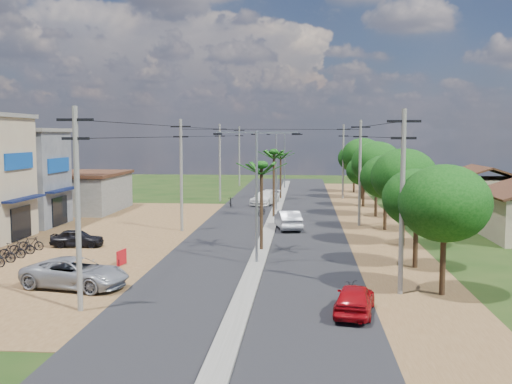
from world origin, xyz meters
TOP-DOWN VIEW (x-y plane):
  - ground at (0.00, 0.00)m, footprint 160.00×160.00m
  - road at (0.00, 15.00)m, footprint 12.00×110.00m
  - median at (0.00, 18.00)m, footprint 1.00×90.00m
  - dirt_lot_west at (-15.00, 8.00)m, footprint 18.00×46.00m
  - dirt_shoulder_east at (8.50, 15.00)m, footprint 5.00×90.00m
  - shophouse_grey at (-21.98, 14.00)m, footprint 9.00×6.40m
  - low_shed at (-21.00, 24.00)m, footprint 10.40×10.40m
  - house_east_far at (21.00, 28.00)m, footprint 7.60×7.50m
  - tree_east_a at (9.50, -6.00)m, footprint 4.40×4.40m
  - tree_east_b at (9.30, 0.00)m, footprint 4.00×4.00m
  - tree_east_c at (9.70, 7.00)m, footprint 4.60×4.60m
  - tree_east_d at (9.40, 14.00)m, footprint 4.20×4.20m
  - tree_east_e at (9.60, 22.00)m, footprint 4.80×4.80m
  - tree_east_f at (9.20, 30.00)m, footprint 3.80×3.80m
  - tree_east_g at (9.80, 38.00)m, footprint 5.00×5.00m
  - tree_east_h at (9.50, 46.00)m, footprint 4.40×4.40m
  - palm_median_near at (0.00, 4.00)m, footprint 2.00×2.00m
  - palm_median_mid at (0.00, 20.00)m, footprint 2.00×2.00m
  - palm_median_far at (0.00, 36.00)m, footprint 2.00×2.00m
  - streetlight_near at (0.00, 0.00)m, footprint 5.10×0.18m
  - streetlight_mid at (0.00, 25.00)m, footprint 5.10×0.18m
  - streetlight_far at (0.00, 50.00)m, footprint 5.10×0.18m
  - utility_pole_w_a at (-7.00, -10.00)m, footprint 1.60×0.24m
  - utility_pole_w_b at (-7.00, 12.00)m, footprint 1.60×0.24m
  - utility_pole_w_c at (-7.00, 34.00)m, footprint 1.60×0.24m
  - utility_pole_w_d at (-7.00, 55.00)m, footprint 1.60×0.24m
  - utility_pole_e_a at (7.50, -6.00)m, footprint 1.60×0.24m
  - utility_pole_e_b at (7.50, 16.00)m, footprint 1.60×0.24m
  - utility_pole_e_c at (7.50, 38.00)m, footprint 1.60×0.24m
  - car_red_near at (5.00, -9.56)m, footprint 2.23×4.15m
  - car_silver_mid at (1.50, 13.55)m, footprint 2.52×5.01m
  - car_white_far at (-1.50, 30.65)m, footprint 3.52×5.56m
  - car_parked_silver at (-8.70, -6.15)m, footprint 5.84×3.59m
  - car_parked_dark at (-12.82, 4.66)m, footprint 3.68×1.71m
  - moto_rider_east at (5.20, -7.87)m, footprint 1.31×1.89m
  - moto_rider_west_a at (-1.20, 21.61)m, footprint 1.11×1.91m
  - moto_rider_west_b at (-5.00, 27.84)m, footprint 0.83×1.87m
  - roadside_sign at (-8.00, -0.78)m, footprint 0.27×1.13m

SIDE VIEW (x-z plane):
  - ground at x=0.00m, z-range 0.00..0.00m
  - dirt_shoulder_east at x=8.50m, z-range 0.00..0.03m
  - dirt_lot_west at x=-15.00m, z-range 0.00..0.04m
  - road at x=0.00m, z-range 0.00..0.04m
  - median at x=0.00m, z-range 0.00..0.18m
  - roadside_sign at x=-8.00m, z-range 0.00..0.94m
  - moto_rider_east at x=5.20m, z-range 0.00..0.94m
  - moto_rider_west_a at x=-1.20m, z-range 0.00..0.95m
  - moto_rider_west_b at x=-5.00m, z-range 0.00..1.09m
  - car_parked_dark at x=-12.82m, z-range 0.00..1.22m
  - car_red_near at x=5.00m, z-range 0.00..1.34m
  - car_white_far at x=-1.50m, z-range 0.00..1.50m
  - car_parked_silver at x=-8.70m, z-range 0.00..1.51m
  - car_silver_mid at x=1.50m, z-range 0.00..1.57m
  - low_shed at x=-21.00m, z-range -0.01..3.94m
  - house_east_far at x=21.00m, z-range 0.09..4.69m
  - tree_east_f at x=9.20m, z-range 1.13..6.64m
  - tree_east_b at x=9.30m, z-range 1.20..7.03m
  - shophouse_grey at x=-21.98m, z-range 0.01..8.31m
  - tree_east_d at x=9.40m, z-range 1.27..7.41m
  - tree_east_a at x=9.50m, z-range 1.30..7.67m
  - tree_east_h at x=9.50m, z-range 1.38..7.90m
  - utility_pole_w_a at x=-7.00m, z-range 0.26..9.26m
  - utility_pole_w_b at x=-7.00m, z-range 0.26..9.26m
  - utility_pole_w_c at x=-7.00m, z-range 0.26..9.26m
  - utility_pole_w_d at x=-7.00m, z-range 0.26..9.26m
  - utility_pole_e_a at x=7.50m, z-range 0.26..9.26m
  - utility_pole_e_b at x=7.50m, z-range 0.26..9.26m
  - utility_pole_e_c at x=7.50m, z-range 0.26..9.26m
  - streetlight_near at x=0.00m, z-range 0.79..8.79m
  - streetlight_mid at x=0.00m, z-range 0.79..8.79m
  - streetlight_far at x=0.00m, z-range 0.79..8.79m
  - tree_east_c at x=9.70m, z-range 1.45..8.28m
  - tree_east_e at x=9.60m, z-range 1.52..8.66m
  - tree_east_g at x=9.80m, z-range 1.55..8.93m
  - palm_median_far at x=0.00m, z-range 2.34..8.19m
  - palm_median_near at x=0.00m, z-range 2.46..8.61m
  - palm_median_mid at x=0.00m, z-range 2.62..9.17m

